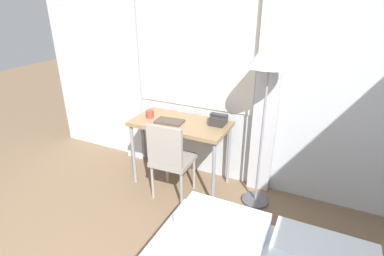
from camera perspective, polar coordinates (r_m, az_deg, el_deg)
wall_back_with_window at (r=3.21m, az=8.07°, el=11.57°), size 5.28×0.13×2.70m
desk at (r=3.27m, az=-2.20°, el=-0.04°), size 1.06×0.54×0.77m
desk_chair at (r=3.13m, az=-4.19°, el=-5.50°), size 0.42×0.42×0.88m
standing_lamp at (r=2.76m, az=14.51°, el=11.70°), size 0.38×0.38×1.71m
telephone at (r=3.18m, az=5.06°, el=1.59°), size 0.18×0.18×0.12m
book at (r=3.23m, az=-4.32°, el=1.27°), size 0.31×0.20×0.02m
mug at (r=3.38m, az=-8.03°, el=2.68°), size 0.09×0.09×0.08m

